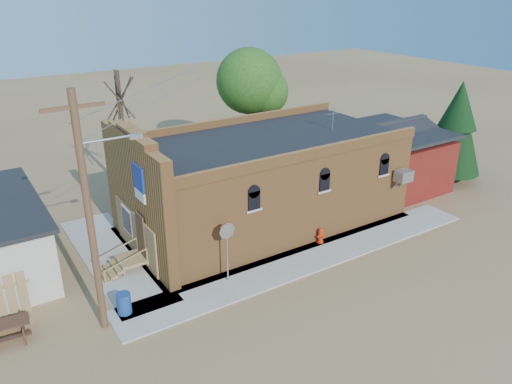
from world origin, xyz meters
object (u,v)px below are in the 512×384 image
stop_sign (227,236)px  picnic_table (4,329)px  fire_hydrant (320,235)px  brick_bar (260,182)px  utility_pole (90,212)px  trash_barrel (124,303)px

stop_sign → picnic_table: (-8.68, 1.04, -1.75)m
fire_hydrant → stop_sign: (-5.55, -0.47, 1.75)m
brick_bar → picnic_table: bearing=-166.6°
utility_pole → stop_sign: bearing=1.4°
trash_barrel → fire_hydrant: bearing=1.7°
trash_barrel → picnic_table: 4.23m
brick_bar → utility_pole: utility_pole is taller
brick_bar → trash_barrel: bearing=-155.9°
fire_hydrant → picnic_table: (-14.23, 0.57, -0.00)m
fire_hydrant → trash_barrel: 10.09m
brick_bar → utility_pole: size_ratio=1.82×
fire_hydrant → picnic_table: size_ratio=0.43×
brick_bar → picnic_table: brick_bar is taller
utility_pole → trash_barrel: bearing=19.6°
utility_pole → trash_barrel: (0.84, 0.30, -4.26)m
stop_sign → trash_barrel: (-4.54, 0.17, -1.71)m
utility_pole → fire_hydrant: size_ratio=11.42×
utility_pole → picnic_table: (-3.29, 1.17, -4.30)m
stop_sign → picnic_table: bearing=-168.3°
brick_bar → fire_hydrant: bearing=-72.8°
brick_bar → fire_hydrant: size_ratio=20.81×
fire_hydrant → stop_sign: size_ratio=0.28×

